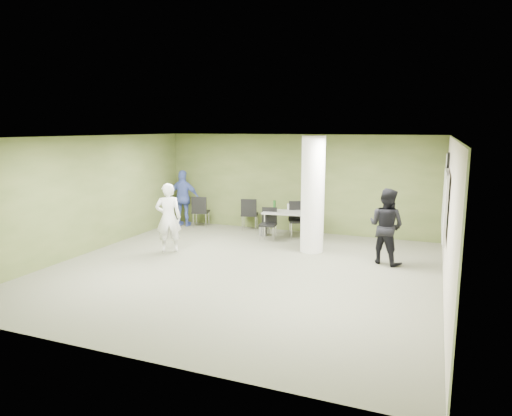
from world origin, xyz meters
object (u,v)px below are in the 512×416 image
at_px(man_blue, 184,198).
at_px(woman_white, 168,218).
at_px(chair_back_left, 200,209).
at_px(man_black, 386,226).
at_px(folding_table, 292,214).

bearing_deg(man_blue, woman_white, 103.56).
bearing_deg(chair_back_left, man_black, 147.82).
xyz_separation_m(woman_white, man_black, (4.99, 0.94, 0.00)).
bearing_deg(man_black, chair_back_left, 5.91).
bearing_deg(man_black, woman_white, 34.12).
bearing_deg(woman_white, man_black, 158.41).
relative_size(woman_white, man_blue, 0.98).
xyz_separation_m(folding_table, man_blue, (-3.57, 0.36, 0.17)).
relative_size(chair_back_left, man_black, 0.57).
height_order(woman_white, man_blue, man_blue).
relative_size(woman_white, man_black, 1.00).
height_order(woman_white, man_black, man_black).
xyz_separation_m(woman_white, man_blue, (-1.18, 2.70, 0.02)).
relative_size(man_black, man_blue, 0.98).
distance_m(chair_back_left, woman_white, 2.80).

